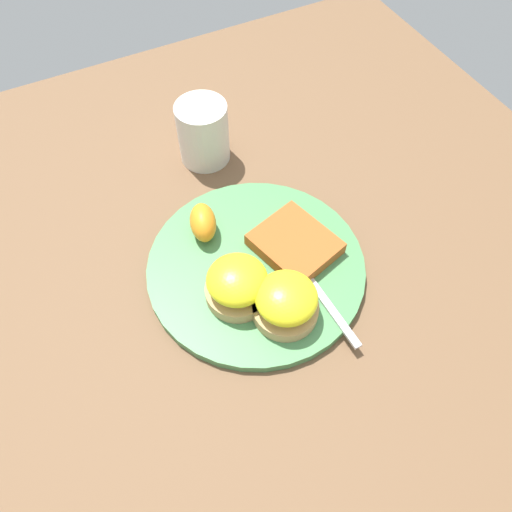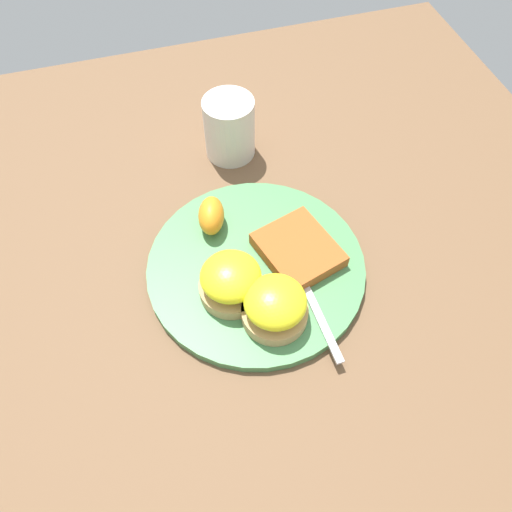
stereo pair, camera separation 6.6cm
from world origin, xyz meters
name	(u,v)px [view 1 (the left image)]	position (x,y,z in m)	size (l,w,h in m)	color
ground_plane	(256,270)	(0.00, 0.00, 0.00)	(1.10, 1.10, 0.00)	brown
plate	(256,267)	(0.00, 0.00, 0.01)	(0.30, 0.30, 0.01)	#47844C
sandwich_benedict_left	(237,284)	(-0.03, 0.04, 0.04)	(0.08, 0.08, 0.06)	tan
sandwich_benedict_right	(287,301)	(-0.08, 0.00, 0.04)	(0.08, 0.08, 0.06)	tan
hashbrown_patty	(296,245)	(0.00, -0.06, 0.02)	(0.11, 0.09, 0.02)	#A95221
orange_wedge	(203,222)	(0.08, 0.04, 0.04)	(0.06, 0.04, 0.04)	orange
fork	(303,271)	(-0.04, -0.05, 0.02)	(0.22, 0.03, 0.00)	silver
cup	(203,132)	(0.23, -0.03, 0.05)	(0.11, 0.08, 0.10)	silver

